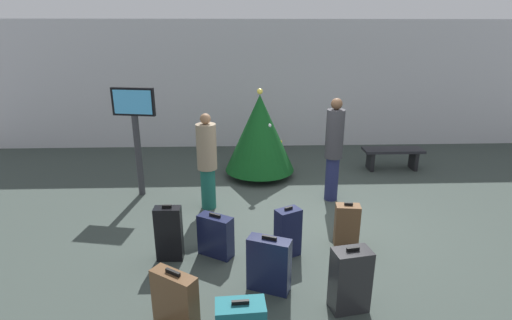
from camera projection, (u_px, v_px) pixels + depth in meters
ground_plane at (307, 220)px, 6.37m from camera, size 16.00×16.00×0.00m
back_wall at (282, 85)px, 10.09m from camera, size 16.00×0.20×3.25m
holiday_tree at (260, 133)px, 8.02m from camera, size 1.46×1.46×1.87m
flight_info_kiosk at (135, 123)px, 6.95m from camera, size 0.78×0.23×2.03m
waiting_bench at (393, 154)px, 8.61m from camera, size 1.31×0.44×0.48m
traveller_0 at (207, 160)px, 6.55m from camera, size 0.40×0.40×1.69m
traveller_1 at (334, 147)px, 6.85m from camera, size 0.42×0.42×1.88m
suitcase_0 at (169, 234)px, 5.18m from camera, size 0.35×0.18×0.80m
suitcase_2 at (288, 233)px, 5.28m from camera, size 0.39×0.33×0.73m
suitcase_3 at (175, 300)px, 3.98m from camera, size 0.52×0.43×0.68m
suitcase_4 at (269, 265)px, 4.56m from camera, size 0.54×0.37×0.72m
suitcase_5 at (347, 225)px, 5.53m from camera, size 0.36×0.24×0.67m
suitcase_6 at (216, 236)px, 5.30m from camera, size 0.52×0.42×0.63m
suitcase_7 at (350, 280)px, 4.23m from camera, size 0.45×0.32×0.78m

